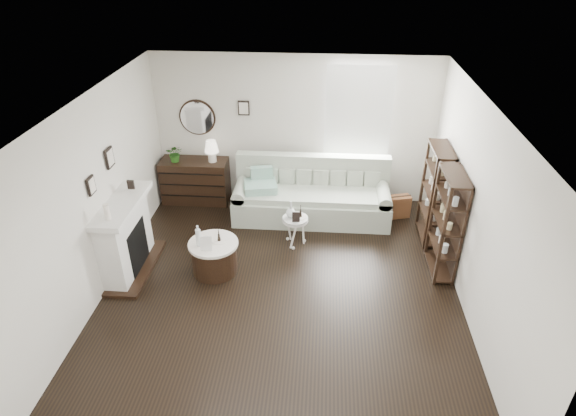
# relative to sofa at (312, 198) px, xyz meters

# --- Properties ---
(room) EXTENTS (5.50, 5.50, 5.50)m
(room) POSITION_rel_sofa_xyz_m (0.38, 0.62, 1.25)
(room) COLOR black
(room) RESTS_ON ground
(fireplace) EXTENTS (0.50, 1.40, 1.84)m
(fireplace) POSITION_rel_sofa_xyz_m (-2.67, -1.78, 0.19)
(fireplace) COLOR white
(fireplace) RESTS_ON ground
(shelf_unit_far) EXTENTS (0.30, 0.80, 1.60)m
(shelf_unit_far) POSITION_rel_sofa_xyz_m (1.98, -0.53, 0.45)
(shelf_unit_far) COLOR black
(shelf_unit_far) RESTS_ON ground
(shelf_unit_near) EXTENTS (0.30, 0.80, 1.60)m
(shelf_unit_near) POSITION_rel_sofa_xyz_m (1.98, -1.43, 0.45)
(shelf_unit_near) COLOR black
(shelf_unit_near) RESTS_ON ground
(sofa) EXTENTS (2.71, 0.94, 1.05)m
(sofa) POSITION_rel_sofa_xyz_m (0.00, 0.00, 0.00)
(sofa) COLOR #A7B09D
(sofa) RESTS_ON ground
(quilt) EXTENTS (0.63, 0.55, 0.14)m
(quilt) POSITION_rel_sofa_xyz_m (-0.89, -0.14, 0.26)
(quilt) COLOR #29966F
(quilt) RESTS_ON sofa
(suitcase) EXTENTS (0.64, 0.36, 0.40)m
(suitcase) POSITION_rel_sofa_xyz_m (1.44, 0.04, -0.15)
(suitcase) COLOR brown
(suitcase) RESTS_ON ground
(dresser) EXTENTS (1.23, 0.53, 0.82)m
(dresser) POSITION_rel_sofa_xyz_m (-2.18, 0.39, 0.06)
(dresser) COLOR black
(dresser) RESTS_ON ground
(table_lamp) EXTENTS (0.32, 0.32, 0.40)m
(table_lamp) POSITION_rel_sofa_xyz_m (-1.83, 0.39, 0.67)
(table_lamp) COLOR white
(table_lamp) RESTS_ON dresser
(potted_plant) EXTENTS (0.32, 0.28, 0.32)m
(potted_plant) POSITION_rel_sofa_xyz_m (-2.49, 0.34, 0.63)
(potted_plant) COLOR #245819
(potted_plant) RESTS_ON dresser
(drum_table) EXTENTS (0.73, 0.73, 0.51)m
(drum_table) POSITION_rel_sofa_xyz_m (-1.39, -1.74, -0.09)
(drum_table) COLOR black
(drum_table) RESTS_ON ground
(pedestal_table) EXTENTS (0.42, 0.42, 0.50)m
(pedestal_table) POSITION_rel_sofa_xyz_m (-0.23, -0.94, 0.11)
(pedestal_table) COLOR white
(pedestal_table) RESTS_ON ground
(eiffel_drum) EXTENTS (0.14, 0.14, 0.20)m
(eiffel_drum) POSITION_rel_sofa_xyz_m (-1.30, -1.69, 0.26)
(eiffel_drum) COLOR black
(eiffel_drum) RESTS_ON drum_table
(bottle_drum) EXTENTS (0.08, 0.08, 0.33)m
(bottle_drum) POSITION_rel_sofa_xyz_m (-1.57, -1.82, 0.33)
(bottle_drum) COLOR silver
(bottle_drum) RESTS_ON drum_table
(card_frame_drum) EXTENTS (0.17, 0.07, 0.22)m
(card_frame_drum) POSITION_rel_sofa_xyz_m (-1.44, -1.92, 0.27)
(card_frame_drum) COLOR silver
(card_frame_drum) RESTS_ON drum_table
(eiffel_ped) EXTENTS (0.14, 0.14, 0.20)m
(eiffel_ped) POSITION_rel_sofa_xyz_m (-0.15, -0.91, 0.25)
(eiffel_ped) COLOR black
(eiffel_ped) RESTS_ON pedestal_table
(flask_ped) EXTENTS (0.15, 0.15, 0.28)m
(flask_ped) POSITION_rel_sofa_xyz_m (-0.30, -0.92, 0.30)
(flask_ped) COLOR silver
(flask_ped) RESTS_ON pedestal_table
(card_frame_ped) EXTENTS (0.12, 0.06, 0.16)m
(card_frame_ped) POSITION_rel_sofa_xyz_m (-0.21, -1.05, 0.23)
(card_frame_ped) COLOR black
(card_frame_ped) RESTS_ON pedestal_table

